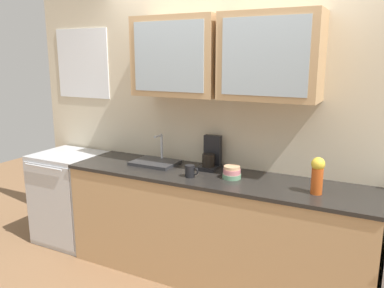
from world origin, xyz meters
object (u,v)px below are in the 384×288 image
at_px(sink_faucet, 155,162).
at_px(coffee_maker, 211,156).
at_px(vase, 317,174).
at_px(bowl_stack, 232,172).
at_px(cup_near_sink, 190,171).
at_px(dishwasher, 70,197).

distance_m(sink_faucet, coffee_maker, 0.53).
bearing_deg(sink_faucet, vase, -5.52).
relative_size(bowl_stack, cup_near_sink, 1.28).
relative_size(sink_faucet, coffee_maker, 1.39).
height_order(sink_faucet, coffee_maker, coffee_maker).
bearing_deg(bowl_stack, sink_faucet, 174.14).
bearing_deg(cup_near_sink, dishwasher, 175.33).
relative_size(sink_faucet, dishwasher, 0.43).
bearing_deg(dishwasher, bowl_stack, 0.06).
bearing_deg(dishwasher, sink_faucet, 4.64).
bearing_deg(vase, coffee_maker, 165.22).
height_order(bowl_stack, vase, vase).
relative_size(bowl_stack, coffee_maker, 0.52).
height_order(sink_faucet, vase, vase).
relative_size(cup_near_sink, dishwasher, 0.13).
bearing_deg(dishwasher, coffee_maker, 7.18).
xyz_separation_m(sink_faucet, cup_near_sink, (0.47, -0.20, 0.03)).
xyz_separation_m(cup_near_sink, dishwasher, (-1.48, 0.12, -0.52)).
relative_size(bowl_stack, vase, 0.55).
bearing_deg(bowl_stack, dishwasher, -179.94).
xyz_separation_m(bowl_stack, vase, (0.68, -0.06, 0.10)).
distance_m(sink_faucet, vase, 1.47).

